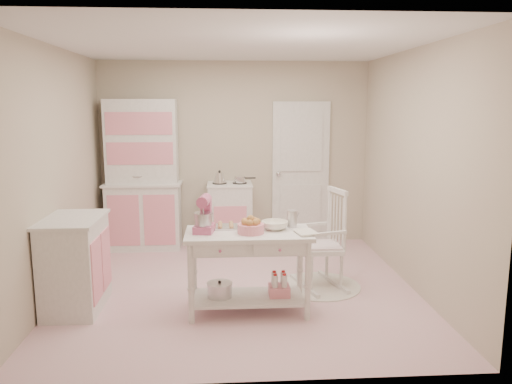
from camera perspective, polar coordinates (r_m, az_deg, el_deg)
room_shell at (r=5.26m, az=-1.97°, el=6.14°), size 3.84×3.84×2.62m
door at (r=7.26m, az=5.11°, el=2.19°), size 0.82×0.05×2.04m
hutch at (r=7.06m, az=-12.83°, el=1.92°), size 1.06×0.50×2.08m
stove at (r=7.02m, az=-2.99°, el=-2.69°), size 0.62×0.57×0.92m
base_cabinet at (r=5.25m, az=-19.98°, el=-7.70°), size 0.54×0.84×0.92m
lace_rug at (r=5.70m, az=7.21°, el=-10.58°), size 0.92×0.92×0.01m
rocking_chair at (r=5.53m, az=7.33°, el=-5.30°), size 0.66×0.82×1.10m
work_table at (r=4.89m, az=-0.86°, el=-9.12°), size 1.20×0.60×0.80m
stand_mixer at (r=4.75m, az=-5.97°, el=-2.59°), size 0.24×0.31×0.34m
cookie_tray at (r=4.94m, az=-2.72°, el=-3.99°), size 0.34×0.24×0.02m
bread_basket at (r=4.71m, az=-0.60°, el=-4.20°), size 0.25×0.25×0.09m
mixing_bowl at (r=4.86m, az=2.15°, el=-3.82°), size 0.26×0.26×0.08m
metal_pitcher at (r=4.95m, az=4.13°, el=-3.06°), size 0.10×0.10×0.17m
recipe_book at (r=4.70m, az=4.71°, el=-4.71°), size 0.23×0.27×0.02m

